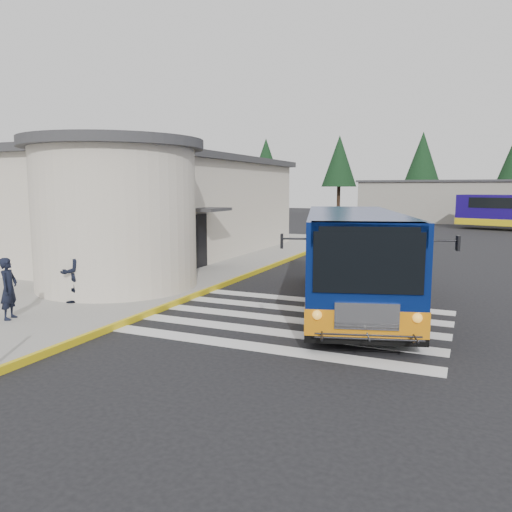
% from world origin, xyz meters
% --- Properties ---
extents(ground, '(140.00, 140.00, 0.00)m').
position_xyz_m(ground, '(0.00, 0.00, 0.00)').
color(ground, black).
rests_on(ground, ground).
extents(sidewalk, '(10.00, 34.00, 0.15)m').
position_xyz_m(sidewalk, '(-9.00, 4.00, 0.07)').
color(sidewalk, gray).
rests_on(sidewalk, ground).
extents(curb_strip, '(0.12, 34.00, 0.16)m').
position_xyz_m(curb_strip, '(-4.05, 4.00, 0.08)').
color(curb_strip, gold).
rests_on(curb_strip, ground).
extents(station_building, '(12.70, 18.70, 4.80)m').
position_xyz_m(station_building, '(-10.84, 6.91, 2.57)').
color(station_building, beige).
rests_on(station_building, ground).
extents(crosswalk, '(8.00, 5.35, 0.01)m').
position_xyz_m(crosswalk, '(-0.50, -0.80, 0.01)').
color(crosswalk, silver).
rests_on(crosswalk, ground).
extents(depot_building, '(26.40, 8.40, 4.20)m').
position_xyz_m(depot_building, '(6.00, 42.00, 2.11)').
color(depot_building, gray).
rests_on(depot_building, ground).
extents(tree_line, '(58.40, 4.40, 10.00)m').
position_xyz_m(tree_line, '(6.29, 50.00, 6.77)').
color(tree_line, black).
rests_on(tree_line, ground).
extents(transit_bus, '(5.41, 9.93, 2.72)m').
position_xyz_m(transit_bus, '(0.66, 1.38, 1.30)').
color(transit_bus, '#071753').
rests_on(transit_bus, ground).
extents(pedestrian_a, '(0.55, 0.66, 1.55)m').
position_xyz_m(pedestrian_a, '(-6.73, -4.02, 0.92)').
color(pedestrian_a, black).
rests_on(pedestrian_a, sidewalk).
extents(pedestrian_b, '(0.71, 0.89, 1.73)m').
position_xyz_m(pedestrian_b, '(-6.67, -1.93, 1.01)').
color(pedestrian_b, black).
rests_on(pedestrian_b, sidewalk).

